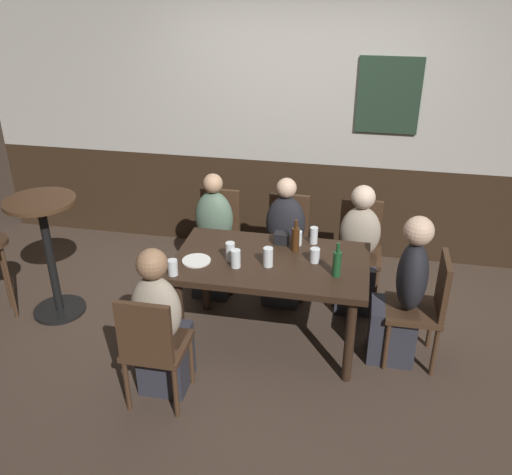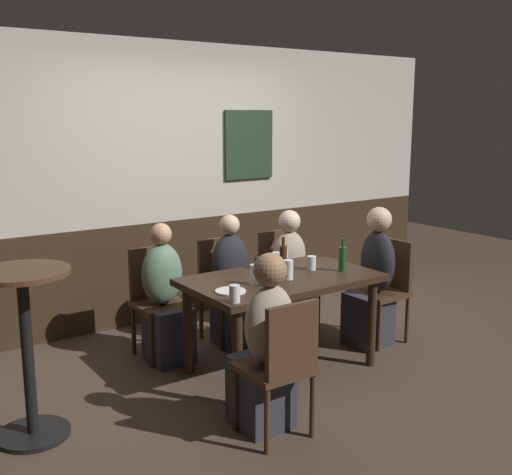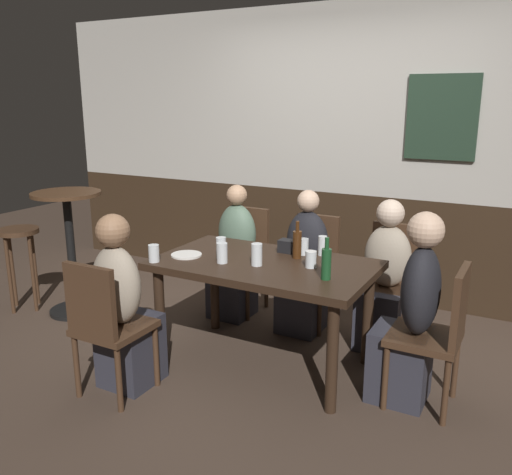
{
  "view_description": "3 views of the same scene",
  "coord_description": "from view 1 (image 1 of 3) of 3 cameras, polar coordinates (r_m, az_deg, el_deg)",
  "views": [
    {
      "loc": [
        0.59,
        -3.56,
        2.75
      ],
      "look_at": [
        -0.1,
        -0.08,
        0.95
      ],
      "focal_mm": 38.98,
      "sensor_mm": 36.0,
      "label": 1
    },
    {
      "loc": [
        -2.73,
        -3.59,
        1.93
      ],
      "look_at": [
        -0.23,
        0.0,
        1.07
      ],
      "focal_mm": 43.37,
      "sensor_mm": 36.0,
      "label": 2
    },
    {
      "loc": [
        1.58,
        -3.04,
        1.8
      ],
      "look_at": [
        -0.13,
        0.13,
        0.86
      ],
      "focal_mm": 37.8,
      "sensor_mm": 36.0,
      "label": 3
    }
  ],
  "objects": [
    {
      "name": "ground_plane",
      "position": [
        4.54,
        1.45,
        -10.48
      ],
      "size": [
        12.0,
        12.0,
        0.0
      ],
      "primitive_type": "plane",
      "color": "#423328"
    },
    {
      "name": "wall_back",
      "position": [
        5.44,
        4.74,
        11.3
      ],
      "size": [
        6.4,
        0.13,
        2.6
      ],
      "color": "#332316",
      "rests_on": "ground_plane"
    },
    {
      "name": "dining_table",
      "position": [
        4.18,
        1.55,
        -3.4
      ],
      "size": [
        1.45,
        0.85,
        0.74
      ],
      "color": "black",
      "rests_on": "ground_plane"
    },
    {
      "name": "chair_mid_far",
      "position": [
        4.98,
        3.19,
        -0.13
      ],
      "size": [
        0.4,
        0.4,
        0.88
      ],
      "color": "#422B1C",
      "rests_on": "ground_plane"
    },
    {
      "name": "chair_head_east",
      "position": [
        4.25,
        16.93,
        -6.53
      ],
      "size": [
        0.4,
        0.4,
        0.88
      ],
      "color": "#422B1C",
      "rests_on": "ground_plane"
    },
    {
      "name": "chair_right_far",
      "position": [
        4.94,
        10.5,
        -0.78
      ],
      "size": [
        0.4,
        0.4,
        0.88
      ],
      "color": "#422B1C",
      "rests_on": "ground_plane"
    },
    {
      "name": "chair_left_far",
      "position": [
        5.09,
        -3.9,
        0.5
      ],
      "size": [
        0.4,
        0.4,
        0.88
      ],
      "color": "#422B1C",
      "rests_on": "ground_plane"
    },
    {
      "name": "chair_left_near",
      "position": [
        3.74,
        -10.58,
        -10.76
      ],
      "size": [
        0.4,
        0.4,
        0.88
      ],
      "color": "#422B1C",
      "rests_on": "ground_plane"
    },
    {
      "name": "person_mid_far",
      "position": [
        4.85,
        2.9,
        -1.32
      ],
      "size": [
        0.34,
        0.37,
        1.12
      ],
      "color": "#2D2D38",
      "rests_on": "ground_plane"
    },
    {
      "name": "person_head_east",
      "position": [
        4.23,
        14.78,
        -6.27
      ],
      "size": [
        0.37,
        0.34,
        1.18
      ],
      "color": "#2D2D38",
      "rests_on": "ground_plane"
    },
    {
      "name": "person_right_far",
      "position": [
        4.81,
        10.4,
        -2.02
      ],
      "size": [
        0.34,
        0.37,
        1.1
      ],
      "color": "#2D2D38",
      "rests_on": "ground_plane"
    },
    {
      "name": "person_left_far",
      "position": [
        4.97,
        -4.37,
        -0.68
      ],
      "size": [
        0.34,
        0.37,
        1.11
      ],
      "color": "#2D2D38",
      "rests_on": "ground_plane"
    },
    {
      "name": "person_left_near",
      "position": [
        3.87,
        -9.7,
        -9.51
      ],
      "size": [
        0.34,
        0.37,
        1.14
      ],
      "color": "#2D2D38",
      "rests_on": "ground_plane"
    },
    {
      "name": "beer_glass_tall",
      "position": [
        4.02,
        1.25,
        -2.14
      ],
      "size": [
        0.07,
        0.07,
        0.15
      ],
      "color": "silver",
      "rests_on": "dining_table"
    },
    {
      "name": "tumbler_short",
      "position": [
        3.96,
        -8.54,
        -3.16
      ],
      "size": [
        0.07,
        0.07,
        0.12
      ],
      "color": "silver",
      "rests_on": "dining_table"
    },
    {
      "name": "pint_glass_pale",
      "position": [
        4.37,
        5.95,
        0.1
      ],
      "size": [
        0.06,
        0.06,
        0.14
      ],
      "color": "silver",
      "rests_on": "dining_table"
    },
    {
      "name": "beer_glass_half",
      "position": [
        4.1,
        6.05,
        -1.91
      ],
      "size": [
        0.07,
        0.07,
        0.11
      ],
      "color": "silver",
      "rests_on": "dining_table"
    },
    {
      "name": "highball_clear",
      "position": [
        4.01,
        -2.1,
        -2.26
      ],
      "size": [
        0.07,
        0.07,
        0.14
      ],
      "color": "silver",
      "rests_on": "dining_table"
    },
    {
      "name": "pint_glass_stout",
      "position": [
        4.34,
        4.3,
        -0.12
      ],
      "size": [
        0.07,
        0.07,
        0.11
      ],
      "color": "silver",
      "rests_on": "dining_table"
    },
    {
      "name": "tumbler_water",
      "position": [
        4.09,
        -2.65,
        -1.57
      ],
      "size": [
        0.07,
        0.07,
        0.15
      ],
      "color": "silver",
      "rests_on": "dining_table"
    },
    {
      "name": "beer_bottle_green",
      "position": [
        3.92,
        8.31,
        -2.61
      ],
      "size": [
        0.06,
        0.06,
        0.26
      ],
      "color": "#194723",
      "rests_on": "dining_table"
    },
    {
      "name": "beer_bottle_brown",
      "position": [
        4.22,
        4.08,
        -0.11
      ],
      "size": [
        0.06,
        0.06,
        0.26
      ],
      "color": "#42230F",
      "rests_on": "dining_table"
    },
    {
      "name": "plate_white_large",
      "position": [
        4.13,
        -6.14,
        -2.37
      ],
      "size": [
        0.21,
        0.21,
        0.01
      ],
      "primitive_type": "cylinder",
      "color": "white",
      "rests_on": "dining_table"
    },
    {
      "name": "condiment_caddy",
      "position": [
        4.35,
        2.65,
        -0.06
      ],
      "size": [
        0.11,
        0.09,
        0.09
      ],
      "primitive_type": "cube",
      "color": "black",
      "rests_on": "dining_table"
    },
    {
      "name": "side_bar_table",
      "position": [
        4.86,
        -20.52,
        -1.06
      ],
      "size": [
        0.56,
        0.56,
        1.05
      ],
      "color": "black",
      "rests_on": "ground_plane"
    }
  ]
}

